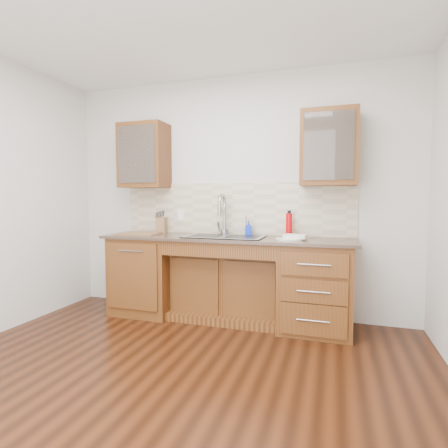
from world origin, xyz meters
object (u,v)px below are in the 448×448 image
(soap_bottle, at_px, (248,228))
(cutting_board, at_px, (139,234))
(plate, at_px, (289,239))
(water_bottle, at_px, (289,225))
(knife_block, at_px, (162,225))

(soap_bottle, bearing_deg, cutting_board, -179.46)
(plate, distance_m, cutting_board, 1.70)
(soap_bottle, xyz_separation_m, water_bottle, (0.45, -0.02, 0.05))
(knife_block, bearing_deg, cutting_board, -137.49)
(soap_bottle, height_order, cutting_board, soap_bottle)
(soap_bottle, xyz_separation_m, knife_block, (-1.06, -0.02, 0.01))
(soap_bottle, relative_size, water_bottle, 0.63)
(soap_bottle, bearing_deg, plate, -40.22)
(soap_bottle, bearing_deg, knife_block, 169.21)
(soap_bottle, height_order, knife_block, knife_block)
(plate, bearing_deg, knife_block, 171.06)
(soap_bottle, distance_m, cutting_board, 1.25)
(cutting_board, bearing_deg, plate, 0.19)
(water_bottle, distance_m, cutting_board, 1.69)
(plate, distance_m, knife_block, 1.57)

